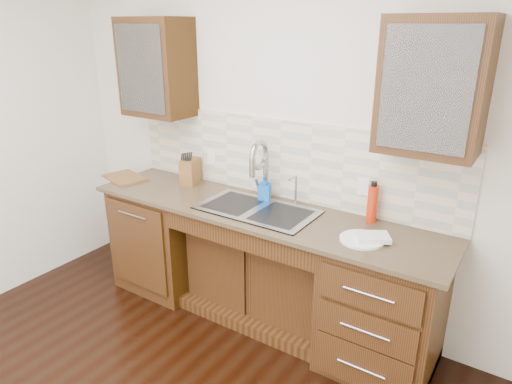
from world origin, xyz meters
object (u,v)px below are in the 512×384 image
Objects in this scene: soap_bottle at (265,188)px; water_bottle at (372,204)px; knife_block at (190,171)px; cutting_board at (125,178)px; plate at (362,240)px.

water_bottle is at bearing -15.29° from soap_bottle.
knife_block is at bearing 161.89° from soap_bottle.
water_bottle is 2.09m from cutting_board.
water_bottle reaches higher than plate.
cutting_board is at bearing -173.79° from knife_block.
water_bottle is at bearing 100.00° from plate.
knife_block is (-0.71, -0.01, 0.01)m from soap_bottle.
soap_bottle reaches higher than cutting_board.
soap_bottle is 0.90m from plate.
knife_block is at bearing 171.24° from plate.
cutting_board reaches higher than plate.
cutting_board is (-2.13, 0.03, 0.00)m from plate.
soap_bottle is at bearing -14.38° from knife_block.
soap_bottle is 0.51× the size of cutting_board.
water_bottle is 1.52m from knife_block.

